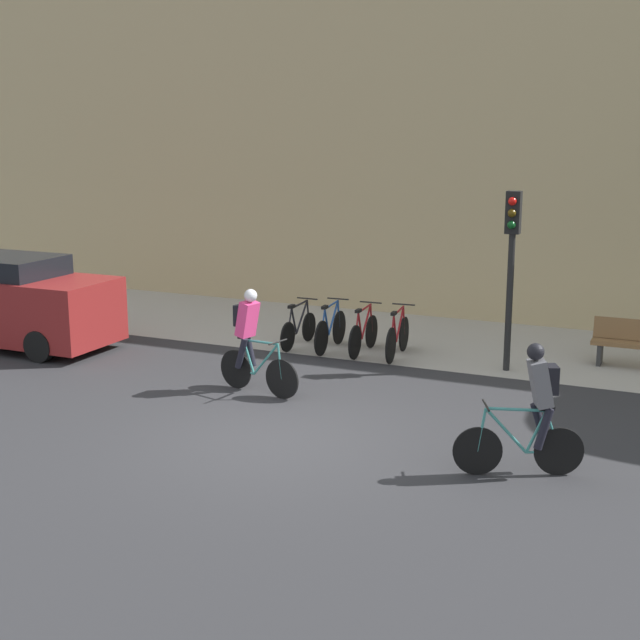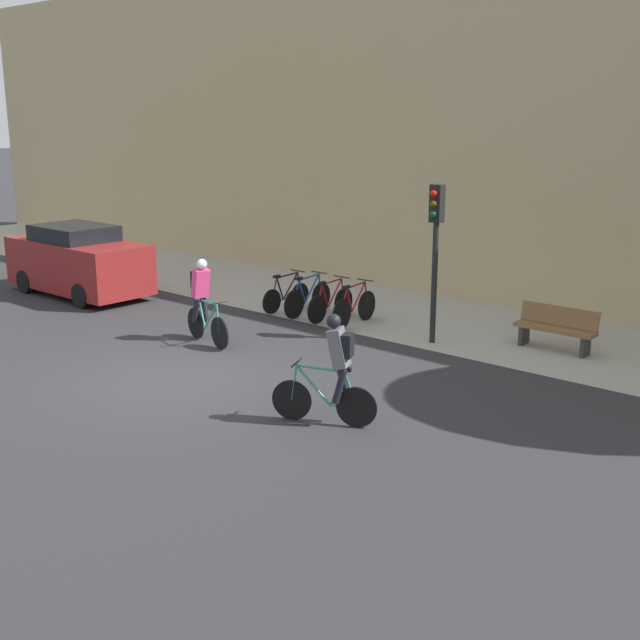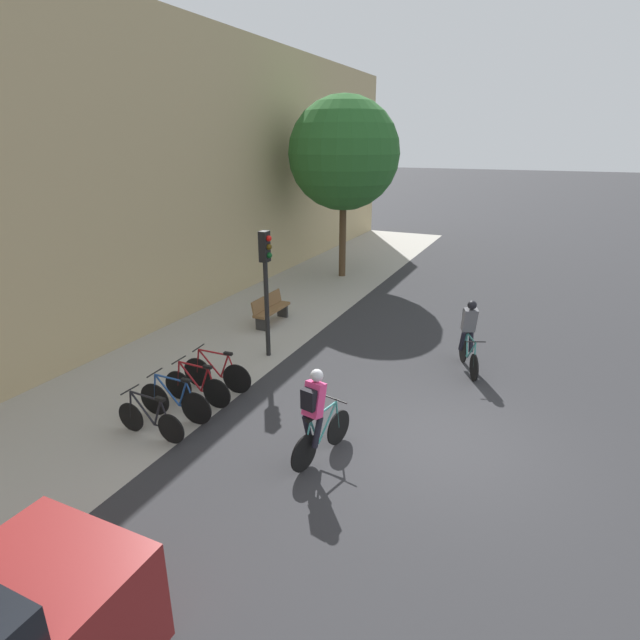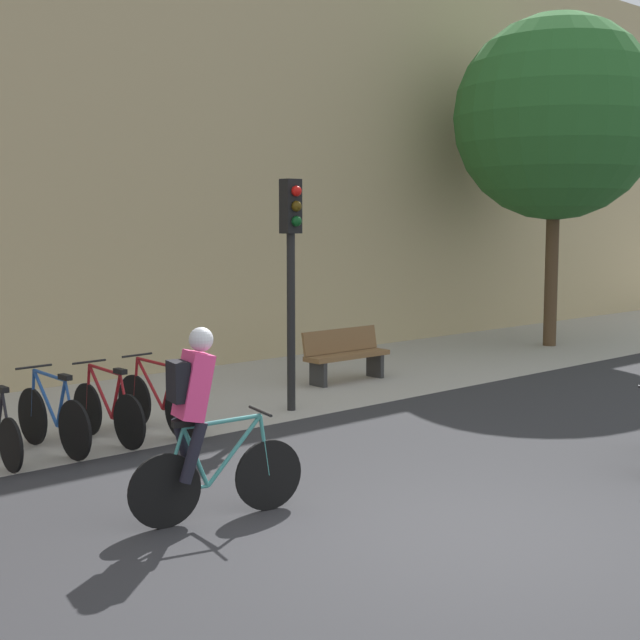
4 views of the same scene
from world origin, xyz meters
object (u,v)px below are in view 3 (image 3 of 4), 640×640
at_px(parked_bike_1, 175,401).
at_px(parked_bike_2, 197,387).
at_px(cyclist_grey, 469,332).
at_px(parked_bike_3, 217,373).
at_px(cyclist_pink, 316,414).
at_px(bench, 271,309).
at_px(parked_bike_0, 150,419).
at_px(traffic_light_pole, 266,271).

bearing_deg(parked_bike_1, parked_bike_2, -0.01).
xyz_separation_m(cyclist_grey, parked_bike_2, (-4.28, 4.96, -0.55)).
height_order(cyclist_grey, parked_bike_3, cyclist_grey).
xyz_separation_m(cyclist_pink, bench, (5.85, 4.29, -0.48)).
distance_m(cyclist_grey, parked_bike_2, 6.58).
bearing_deg(parked_bike_2, cyclist_pink, -103.96).
bearing_deg(parked_bike_3, cyclist_pink, -115.27).
relative_size(parked_bike_0, parked_bike_1, 0.93).
bearing_deg(bench, parked_bike_3, -165.77).
bearing_deg(parked_bike_2, traffic_light_pole, -1.84).
bearing_deg(parked_bike_3, parked_bike_1, 180.00).
distance_m(cyclist_grey, parked_bike_1, 7.06).
xyz_separation_m(cyclist_pink, parked_bike_2, (0.79, 3.19, -0.55)).
height_order(parked_bike_3, bench, parked_bike_3).
bearing_deg(parked_bike_1, bench, 10.81).
relative_size(parked_bike_1, parked_bike_3, 1.00).
distance_m(parked_bike_2, bench, 5.18).
height_order(parked_bike_2, traffic_light_pole, traffic_light_pole).
xyz_separation_m(parked_bike_3, traffic_light_pole, (2.16, -0.09, 1.89)).
height_order(parked_bike_2, parked_bike_3, parked_bike_3).
relative_size(cyclist_grey, parked_bike_1, 1.03).
bearing_deg(cyclist_grey, cyclist_pink, 160.83).
bearing_deg(parked_bike_0, cyclist_grey, -40.97).
bearing_deg(traffic_light_pole, parked_bike_1, 178.52).
relative_size(cyclist_grey, traffic_light_pole, 0.53).
distance_m(parked_bike_3, bench, 4.48).
xyz_separation_m(parked_bike_0, bench, (6.48, 1.10, 0.09)).
bearing_deg(bench, cyclist_grey, -97.27).
height_order(cyclist_pink, bench, cyclist_pink).
height_order(parked_bike_0, parked_bike_2, parked_bike_2).
bearing_deg(parked_bike_1, parked_bike_0, -179.90).
relative_size(parked_bike_0, parked_bike_2, 0.96).
distance_m(traffic_light_pole, bench, 3.09).
relative_size(cyclist_grey, parked_bike_0, 1.11).
bearing_deg(cyclist_pink, bench, 36.28).
height_order(cyclist_grey, traffic_light_pole, traffic_light_pole).
height_order(cyclist_pink, parked_bike_3, cyclist_pink).
relative_size(traffic_light_pole, bench, 1.99).
bearing_deg(parked_bike_0, bench, 9.66).
xyz_separation_m(parked_bike_2, parked_bike_3, (0.71, -0.00, 0.01)).
relative_size(cyclist_grey, parked_bike_2, 1.06).
relative_size(cyclist_pink, cyclist_grey, 1.01).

